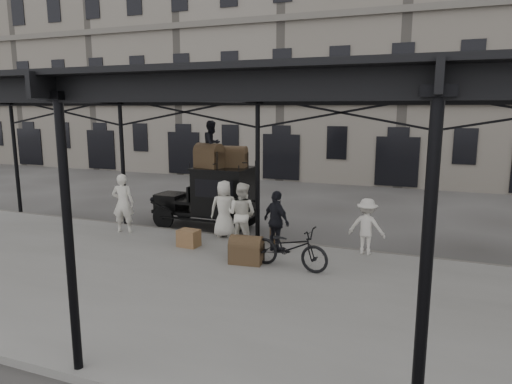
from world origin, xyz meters
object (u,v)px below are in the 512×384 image
steamer_trunk_platform (246,252)px  taxi (215,195)px  porter_left (123,203)px  steamer_trunk_roof_near (209,157)px  porter_official (276,221)px  bicycle (289,247)px

steamer_trunk_platform → taxi: bearing=121.0°
porter_left → steamer_trunk_roof_near: bearing=-160.2°
porter_left → porter_official: bearing=160.5°
porter_left → steamer_trunk_roof_near: steamer_trunk_roof_near is taller
porter_official → steamer_trunk_roof_near: size_ratio=1.85×
taxi → porter_official: (2.98, -2.12, -0.18)m
bicycle → steamer_trunk_platform: 1.19m
taxi → porter_left: size_ratio=1.88×
porter_left → steamer_trunk_platform: bearing=146.3°
steamer_trunk_roof_near → bicycle: bearing=-24.6°
bicycle → steamer_trunk_roof_near: size_ratio=2.21×
porter_left → steamer_trunk_roof_near: size_ratio=2.05×
steamer_trunk_roof_near → steamer_trunk_platform: 4.60m
taxi → steamer_trunk_roof_near: (-0.08, -0.25, 1.32)m
bicycle → porter_left: bearing=84.9°
taxi → porter_left: taxi is taller
taxi → bicycle: bearing=-41.7°
porter_official → bicycle: porter_official is taller
porter_official → steamer_trunk_platform: 1.43m
porter_left → porter_official: 5.33m
porter_left → porter_official: porter_left is taller
steamer_trunk_roof_near → taxi: bearing=86.3°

